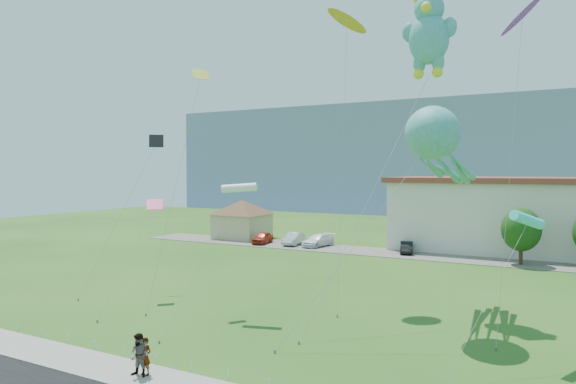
{
  "coord_description": "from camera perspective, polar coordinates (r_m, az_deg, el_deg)",
  "views": [
    {
      "loc": [
        13.27,
        -18.92,
        8.9
      ],
      "look_at": [
        -1.1,
        8.0,
        7.66
      ],
      "focal_mm": 32.0,
      "sensor_mm": 36.0,
      "label": 1
    }
  ],
  "objects": [
    {
      "name": "teddy_bear_kite",
      "position": [
        36.81,
        15.39,
        16.71
      ],
      "size": [
        5.66,
        12.75,
        20.8
      ],
      "color": "teal",
      "rests_on": "ground"
    },
    {
      "name": "small_kite_cyan",
      "position": [
        26.96,
        24.99,
        -2.92
      ],
      "size": [
        3.04,
        6.83,
        7.02
      ],
      "color": "#31DEE0",
      "rests_on": "ground"
    },
    {
      "name": "small_kite_orange",
      "position": [
        38.4,
        6.56,
        17.71
      ],
      "size": [
        2.76,
        6.68,
        20.29
      ],
      "color": "gold",
      "rests_on": "ground"
    },
    {
      "name": "ground",
      "position": [
        24.76,
        -6.85,
        -18.75
      ],
      "size": [
        160.0,
        160.0,
        0.0
      ],
      "primitive_type": "plane",
      "color": "#204C15",
      "rests_on": "ground"
    },
    {
      "name": "small_kite_purple",
      "position": [
        33.65,
        24.55,
        16.88
      ],
      "size": [
        1.8,
        6.35,
        18.59
      ],
      "color": "purple",
      "rests_on": "ground"
    },
    {
      "name": "parked_car_red",
      "position": [
        62.99,
        -2.83,
        -5.1
      ],
      "size": [
        2.22,
        4.24,
        1.38
      ],
      "primitive_type": "imported",
      "rotation": [
        0.0,
        0.0,
        0.15
      ],
      "color": "#AD2B15",
      "rests_on": "parking_strip"
    },
    {
      "name": "pavilion",
      "position": [
        68.29,
        -5.11,
        -2.61
      ],
      "size": [
        9.2,
        9.2,
        5.0
      ],
      "color": "tan",
      "rests_on": "ground"
    },
    {
      "name": "parked_car_white",
      "position": [
        60.65,
        3.36,
        -5.38
      ],
      "size": [
        2.91,
        5.13,
        1.4
      ],
      "primitive_type": "imported",
      "rotation": [
        0.0,
        0.0,
        -0.21
      ],
      "color": "white",
      "rests_on": "parking_strip"
    },
    {
      "name": "small_kite_pink",
      "position": [
        36.85,
        -15.09,
        -2.39
      ],
      "size": [
        2.09,
        7.12,
        6.98
      ],
      "color": "#F2357B",
      "rests_on": "ground"
    },
    {
      "name": "parked_car_silver",
      "position": [
        61.85,
        0.63,
        -5.21
      ],
      "size": [
        2.05,
        4.51,
        1.43
      ],
      "primitive_type": "imported",
      "rotation": [
        0.0,
        0.0,
        0.12
      ],
      "color": "#B4B5BB",
      "rests_on": "parking_strip"
    },
    {
      "name": "pedestrian_left",
      "position": [
        24.04,
        -15.59,
        -17.19
      ],
      "size": [
        0.63,
        0.46,
        1.6
      ],
      "primitive_type": "imported",
      "rotation": [
        0.0,
        0.0,
        0.13
      ],
      "color": "gray",
      "rests_on": "sidewalk"
    },
    {
      "name": "hill_ridge",
      "position": [
        139.59,
        22.68,
        3.63
      ],
      "size": [
        160.0,
        50.0,
        25.0
      ],
      "primitive_type": "cube",
      "color": "gray",
      "rests_on": "ground"
    },
    {
      "name": "parked_car_black",
      "position": [
        57.03,
        13.03,
        -6.02
      ],
      "size": [
        2.2,
        3.92,
        1.22
      ],
      "primitive_type": "imported",
      "rotation": [
        0.0,
        0.0,
        0.26
      ],
      "color": "black",
      "rests_on": "parking_strip"
    },
    {
      "name": "rope_fence",
      "position": [
        23.69,
        -8.76,
        -19.11
      ],
      "size": [
        26.05,
        0.05,
        0.5
      ],
      "color": "white",
      "rests_on": "ground"
    },
    {
      "name": "small_kite_yellow",
      "position": [
        35.56,
        -10.42,
        9.67
      ],
      "size": [
        1.29,
        5.56,
        15.93
      ],
      "color": "gold",
      "rests_on": "ground"
    },
    {
      "name": "pedestrian_right",
      "position": [
        23.88,
        -16.18,
        -17.02
      ],
      "size": [
        0.95,
        0.77,
        1.85
      ],
      "primitive_type": "imported",
      "rotation": [
        0.0,
        0.0,
        0.08
      ],
      "color": "gray",
      "rests_on": "sidewalk"
    },
    {
      "name": "octopus_kite",
      "position": [
        31.11,
        16.22,
        4.93
      ],
      "size": [
        7.35,
        14.43,
        12.55
      ],
      "color": "teal",
      "rests_on": "ground"
    },
    {
      "name": "small_kite_black",
      "position": [
        40.81,
        -15.28,
        3.71
      ],
      "size": [
        2.0,
        7.15,
        11.68
      ],
      "color": "black",
      "rests_on": "ground"
    },
    {
      "name": "tree_near",
      "position": [
        53.3,
        24.48,
        -3.81
      ],
      "size": [
        3.6,
        3.6,
        5.47
      ],
      "color": "#3F2B19",
      "rests_on": "ground"
    },
    {
      "name": "small_kite_white",
      "position": [
        31.65,
        -5.49,
        0.34
      ],
      "size": [
        0.97,
        7.68,
        8.31
      ],
      "color": "white",
      "rests_on": "ground"
    },
    {
      "name": "parking_strip",
      "position": [
        56.23,
        14.19,
        -6.81
      ],
      "size": [
        70.0,
        6.0,
        0.06
      ],
      "primitive_type": "cube",
      "color": "#59544C",
      "rests_on": "ground"
    }
  ]
}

